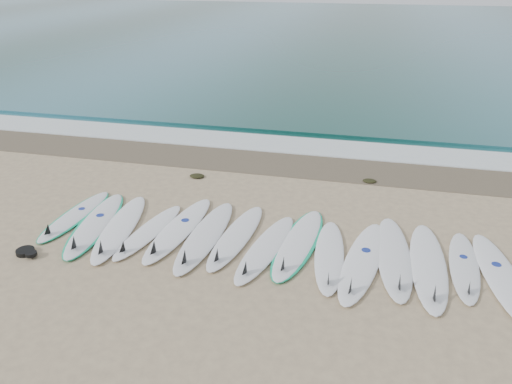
% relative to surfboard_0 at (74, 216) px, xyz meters
% --- Properties ---
extents(ground, '(120.00, 120.00, 0.00)m').
position_rel_surfboard_0_xyz_m(ground, '(4.04, -0.13, -0.04)').
color(ground, tan).
extents(ocean, '(120.00, 55.00, 0.03)m').
position_rel_surfboard_0_xyz_m(ocean, '(4.04, 32.37, -0.03)').
color(ocean, '#1C5559').
rests_on(ocean, ground).
extents(wet_sand_band, '(120.00, 1.80, 0.01)m').
position_rel_surfboard_0_xyz_m(wet_sand_band, '(4.04, 3.97, -0.04)').
color(wet_sand_band, brown).
rests_on(wet_sand_band, ground).
extents(foam_band, '(120.00, 1.40, 0.04)m').
position_rel_surfboard_0_xyz_m(foam_band, '(4.04, 5.37, -0.02)').
color(foam_band, silver).
rests_on(foam_band, ground).
extents(wave_crest, '(120.00, 1.00, 0.10)m').
position_rel_surfboard_0_xyz_m(wave_crest, '(4.04, 6.87, 0.01)').
color(wave_crest, '#1C5559').
rests_on(wave_crest, ground).
extents(surfboard_0, '(0.66, 2.39, 0.30)m').
position_rel_surfboard_0_xyz_m(surfboard_0, '(0.00, 0.00, 0.00)').
color(surfboard_0, white).
rests_on(surfboard_0, ground).
extents(surfboard_1, '(1.09, 2.83, 0.35)m').
position_rel_surfboard_0_xyz_m(surfboard_1, '(0.59, -0.24, 0.01)').
color(surfboard_1, white).
rests_on(surfboard_1, ground).
extents(surfboard_2, '(1.01, 2.83, 0.35)m').
position_rel_surfboard_0_xyz_m(surfboard_2, '(1.15, -0.30, 0.02)').
color(surfboard_2, white).
rests_on(surfboard_2, ground).
extents(surfboard_3, '(0.77, 2.36, 0.30)m').
position_rel_surfboard_0_xyz_m(surfboard_3, '(1.73, -0.29, 0.01)').
color(surfboard_3, white).
rests_on(surfboard_3, ground).
extents(surfboard_4, '(0.78, 2.79, 0.35)m').
position_rel_surfboard_0_xyz_m(surfboard_4, '(2.27, -0.08, 0.02)').
color(surfboard_4, white).
rests_on(surfboard_4, ground).
extents(surfboard_5, '(0.64, 2.86, 0.36)m').
position_rel_surfboard_0_xyz_m(surfboard_5, '(2.85, -0.22, 0.02)').
color(surfboard_5, white).
rests_on(surfboard_5, ground).
extents(surfboard_6, '(0.78, 2.65, 0.33)m').
position_rel_surfboard_0_xyz_m(surfboard_6, '(3.43, -0.10, 0.01)').
color(surfboard_6, white).
rests_on(surfboard_6, ground).
extents(surfboard_7, '(0.94, 2.63, 0.33)m').
position_rel_surfboard_0_xyz_m(surfboard_7, '(4.05, -0.38, 0.01)').
color(surfboard_7, white).
rests_on(surfboard_7, ground).
extents(surfboard_8, '(0.95, 2.79, 0.35)m').
position_rel_surfboard_0_xyz_m(surfboard_8, '(4.60, -0.04, 0.01)').
color(surfboard_8, white).
rests_on(surfboard_8, ground).
extents(surfboard_9, '(0.70, 2.52, 0.32)m').
position_rel_surfboard_0_xyz_m(surfboard_9, '(5.21, -0.35, 0.01)').
color(surfboard_9, white).
rests_on(surfboard_9, ground).
extents(surfboard_10, '(1.00, 2.87, 0.36)m').
position_rel_surfboard_0_xyz_m(surfboard_10, '(5.77, -0.41, 0.02)').
color(surfboard_10, white).
rests_on(surfboard_10, ground).
extents(surfboard_11, '(0.77, 2.86, 0.36)m').
position_rel_surfboard_0_xyz_m(surfboard_11, '(6.31, -0.13, 0.02)').
color(surfboard_11, white).
rests_on(surfboard_11, ground).
extents(surfboard_12, '(0.61, 2.88, 0.37)m').
position_rel_surfboard_0_xyz_m(surfboard_12, '(6.87, -0.29, 0.02)').
color(surfboard_12, white).
rests_on(surfboard_12, ground).
extents(surfboard_13, '(0.63, 2.35, 0.30)m').
position_rel_surfboard_0_xyz_m(surfboard_13, '(7.47, -0.15, 0.01)').
color(surfboard_13, white).
rests_on(surfboard_13, ground).
extents(surfboard_14, '(0.85, 2.79, 0.35)m').
position_rel_surfboard_0_xyz_m(surfboard_14, '(8.02, -0.36, 0.02)').
color(surfboard_14, white).
rests_on(surfboard_14, ground).
extents(seaweed_near, '(0.36, 0.28, 0.07)m').
position_rel_surfboard_0_xyz_m(seaweed_near, '(1.72, 2.58, -0.01)').
color(seaweed_near, black).
rests_on(seaweed_near, ground).
extents(seaweed_far, '(0.33, 0.25, 0.06)m').
position_rel_surfboard_0_xyz_m(seaweed_far, '(5.79, 3.25, -0.01)').
color(seaweed_far, black).
rests_on(seaweed_far, ground).
extents(leash_coil, '(0.46, 0.36, 0.11)m').
position_rel_surfboard_0_xyz_m(leash_coil, '(-0.05, -1.45, 0.00)').
color(leash_coil, black).
rests_on(leash_coil, ground).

